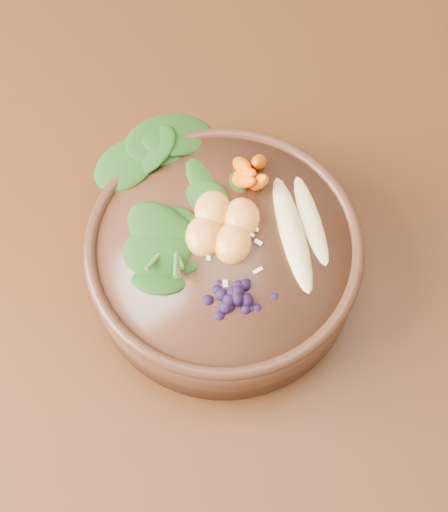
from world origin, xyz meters
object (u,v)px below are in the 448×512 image
at_px(mandarin_cluster, 223,220).
at_px(blueberry_pile, 239,287).
at_px(stoneware_bowl, 224,260).
at_px(kale_heap, 171,190).
at_px(carrot_cluster, 259,152).
at_px(dining_table, 422,284).
at_px(banana_halves, 303,220).

distance_m(mandarin_cluster, blueberry_pile, 0.09).
bearing_deg(mandarin_cluster, blueberry_pile, -73.93).
distance_m(stoneware_bowl, kale_heap, 0.11).
bearing_deg(carrot_cluster, blueberry_pile, -109.55).
relative_size(dining_table, blueberry_pile, 10.82).
relative_size(dining_table, mandarin_cluster, 15.76).
distance_m(banana_halves, blueberry_pile, 0.11).
relative_size(kale_heap, carrot_cluster, 2.38).
bearing_deg(dining_table, blueberry_pile, -155.89).
distance_m(dining_table, banana_halves, 0.27).
bearing_deg(dining_table, banana_halves, -173.55).
distance_m(kale_heap, carrot_cluster, 0.11).
distance_m(carrot_cluster, banana_halves, 0.09).
relative_size(kale_heap, mandarin_cluster, 2.07).
distance_m(stoneware_bowl, banana_halves, 0.11).
bearing_deg(blueberry_pile, carrot_cluster, 85.79).
bearing_deg(dining_table, kale_heap, 179.79).
xyz_separation_m(stoneware_bowl, kale_heap, (-0.07, 0.05, 0.07)).
height_order(kale_heap, mandarin_cluster, kale_heap).
height_order(carrot_cluster, banana_halves, carrot_cluster).
xyz_separation_m(stoneware_bowl, mandarin_cluster, (-0.00, 0.02, 0.06)).
bearing_deg(blueberry_pile, mandarin_cluster, 106.07).
relative_size(kale_heap, blueberry_pile, 1.42).
bearing_deg(stoneware_bowl, banana_halves, 18.08).
relative_size(stoneware_bowl, mandarin_cluster, 3.15).
relative_size(stoneware_bowl, kale_heap, 1.53).
height_order(dining_table, mandarin_cluster, mandarin_cluster).
relative_size(carrot_cluster, banana_halves, 0.47).
xyz_separation_m(stoneware_bowl, carrot_cluster, (0.03, 0.10, 0.09)).
bearing_deg(mandarin_cluster, kale_heap, 153.55).
xyz_separation_m(dining_table, carrot_cluster, (-0.24, 0.05, 0.22)).
bearing_deg(carrot_cluster, kale_heap, -169.49).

